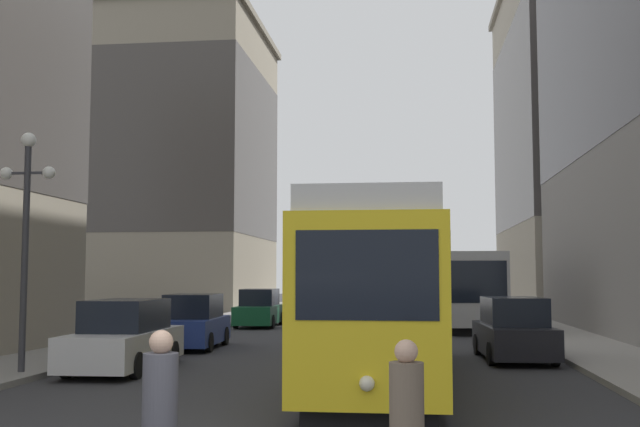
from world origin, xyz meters
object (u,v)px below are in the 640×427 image
object	(u,v)px
streetcar	(382,290)
parked_car_left_mid	(125,338)
parked_car_left_near	(259,309)
lamp_post_left_near	(26,214)
parked_car_right_far	(514,331)
transit_bus	(464,286)
pedestrian_crossing_far	(160,416)
parked_car_left_far	(193,323)
pedestrian_crossing_near	(407,424)

from	to	relation	value
streetcar	parked_car_left_mid	bearing A→B (deg)	171.49
parked_car_left_near	lamp_post_left_near	world-z (taller)	lamp_post_left_near
parked_car_left_near	parked_car_right_far	distance (m)	17.24
transit_bus	pedestrian_crossing_far	bearing A→B (deg)	-101.79
parked_car_right_far	parked_car_left_far	size ratio (longest dim) A/B	1.07
parked_car_left_mid	parked_car_right_far	distance (m)	10.95
pedestrian_crossing_far	parked_car_left_far	bearing A→B (deg)	82.87
parked_car_left_near	transit_bus	bearing A→B (deg)	1.90
streetcar	parked_car_right_far	world-z (taller)	streetcar
parked_car_right_far	parked_car_left_far	distance (m)	10.61
transit_bus	parked_car_right_far	bearing A→B (deg)	-89.63
parked_car_left_far	parked_car_left_near	bearing A→B (deg)	87.02
parked_car_left_far	pedestrian_crossing_near	size ratio (longest dim) A/B	2.52
parked_car_left_far	transit_bus	bearing A→B (deg)	47.49
parked_car_left_mid	parked_car_left_far	size ratio (longest dim) A/B	1.14
parked_car_left_mid	pedestrian_crossing_near	xyz separation A→B (m)	(7.33, -10.51, -0.04)
parked_car_left_near	parked_car_left_far	size ratio (longest dim) A/B	1.11
transit_bus	parked_car_left_far	distance (m)	15.59
transit_bus	parked_car_left_far	size ratio (longest dim) A/B	2.81
lamp_post_left_near	transit_bus	bearing A→B (deg)	59.30
transit_bus	pedestrian_crossing_far	world-z (taller)	transit_bus
parked_car_right_far	lamp_post_left_near	size ratio (longest dim) A/B	0.80
pedestrian_crossing_far	parked_car_left_near	bearing A→B (deg)	76.90
streetcar	pedestrian_crossing_far	world-z (taller)	streetcar
parked_car_right_far	pedestrian_crossing_far	world-z (taller)	parked_car_right_far
streetcar	parked_car_left_mid	xyz separation A→B (m)	(-6.69, 0.99, -1.26)
streetcar	parked_car_right_far	distance (m)	6.04
parked_car_left_far	pedestrian_crossing_far	bearing A→B (deg)	-77.81
parked_car_left_near	pedestrian_crossing_near	world-z (taller)	parked_car_left_near
streetcar	pedestrian_crossing_near	distance (m)	9.63
streetcar	transit_bus	bearing A→B (deg)	80.38
parked_car_right_far	parked_car_left_far	bearing A→B (deg)	-16.38
parked_car_left_mid	pedestrian_crossing_near	bearing A→B (deg)	-56.63
pedestrian_crossing_near	lamp_post_left_near	bearing A→B (deg)	-63.99
streetcar	parked_car_left_mid	distance (m)	6.88
pedestrian_crossing_far	lamp_post_left_near	world-z (taller)	lamp_post_left_near
parked_car_left_far	streetcar	bearing A→B (deg)	-49.96
parked_car_left_mid	parked_car_right_far	bearing A→B (deg)	18.11
parked_car_left_near	lamp_post_left_near	size ratio (longest dim) A/B	0.84
pedestrian_crossing_near	parked_car_left_mid	bearing A→B (deg)	-75.39
parked_car_left_far	parked_car_left_mid	bearing A→B (deg)	-92.97
streetcar	transit_bus	world-z (taller)	streetcar
parked_car_right_far	pedestrian_crossing_far	bearing A→B (deg)	65.28
streetcar	parked_car_left_far	size ratio (longest dim) A/B	2.97
pedestrian_crossing_near	parked_car_left_far	bearing A→B (deg)	-86.58
parked_car_left_mid	pedestrian_crossing_far	size ratio (longest dim) A/B	2.73
pedestrian_crossing_far	lamp_post_left_near	xyz separation A→B (m)	(-6.44, 8.90, 3.09)
transit_bus	parked_car_right_far	xyz separation A→B (m)	(0.41, -14.50, -1.10)
parked_car_left_near	parked_car_left_far	bearing A→B (deg)	-92.04
pedestrian_crossing_near	streetcar	bearing A→B (deg)	-106.45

